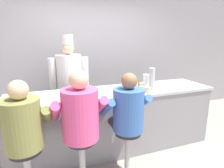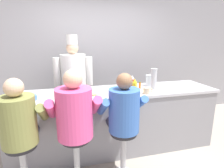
% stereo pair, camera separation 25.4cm
% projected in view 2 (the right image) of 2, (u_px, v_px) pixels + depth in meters
% --- Properties ---
extents(ground_plane, '(20.00, 20.00, 0.00)m').
position_uv_depth(ground_plane, '(122.00, 161.00, 2.76)').
color(ground_plane, '#9E9384').
extents(wall_back, '(10.00, 0.06, 2.70)m').
position_uv_depth(wall_back, '(99.00, 58.00, 4.02)').
color(wall_back, '#99999E').
rests_on(wall_back, ground_plane).
extents(diner_counter, '(3.19, 0.75, 0.97)m').
position_uv_depth(diner_counter, '(115.00, 120.00, 2.99)').
color(diner_counter, gray).
rests_on(diner_counter, ground_plane).
extents(ketchup_bottle_red, '(0.08, 0.08, 0.24)m').
position_uv_depth(ketchup_bottle_red, '(132.00, 83.00, 2.86)').
color(ketchup_bottle_red, red).
rests_on(ketchup_bottle_red, diner_counter).
extents(mustard_bottle_yellow, '(0.07, 0.07, 0.23)m').
position_uv_depth(mustard_bottle_yellow, '(135.00, 87.00, 2.68)').
color(mustard_bottle_yellow, yellow).
rests_on(mustard_bottle_yellow, diner_counter).
extents(hot_sauce_bottle_orange, '(0.03, 0.03, 0.13)m').
position_uv_depth(hot_sauce_bottle_orange, '(140.00, 86.00, 2.91)').
color(hot_sauce_bottle_orange, orange).
rests_on(hot_sauce_bottle_orange, diner_counter).
extents(water_pitcher_clear, '(0.14, 0.12, 0.19)m').
position_uv_depth(water_pitcher_clear, '(149.00, 80.00, 3.14)').
color(water_pitcher_clear, silver).
rests_on(water_pitcher_clear, diner_counter).
extents(breakfast_plate, '(0.25, 0.25, 0.05)m').
position_uv_depth(breakfast_plate, '(93.00, 96.00, 2.59)').
color(breakfast_plate, white).
rests_on(breakfast_plate, diner_counter).
extents(cereal_bowl, '(0.13, 0.13, 0.06)m').
position_uv_depth(cereal_bowl, '(32.00, 98.00, 2.45)').
color(cereal_bowl, '#4C7FB7').
rests_on(cereal_bowl, diner_counter).
extents(coffee_mug_tan, '(0.14, 0.10, 0.09)m').
position_uv_depth(coffee_mug_tan, '(147.00, 91.00, 2.72)').
color(coffee_mug_tan, beige).
rests_on(coffee_mug_tan, diner_counter).
extents(coffee_mug_blue, '(0.14, 0.10, 0.09)m').
position_uv_depth(coffee_mug_blue, '(117.00, 90.00, 2.72)').
color(coffee_mug_blue, '#4C7AB2').
rests_on(coffee_mug_blue, diner_counter).
extents(cup_stack_steel, '(0.10, 0.10, 0.33)m').
position_uv_depth(cup_stack_steel, '(154.00, 79.00, 2.96)').
color(cup_stack_steel, '#B7BABF').
rests_on(cup_stack_steel, diner_counter).
extents(diner_seated_olive, '(0.57, 0.57, 1.37)m').
position_uv_depth(diner_seated_olive, '(19.00, 124.00, 2.02)').
color(diner_seated_olive, '#B2B5BA').
rests_on(diner_seated_olive, ground_plane).
extents(diner_seated_pink, '(0.63, 0.62, 1.44)m').
position_uv_depth(diner_seated_pink, '(75.00, 116.00, 2.16)').
color(diner_seated_pink, '#B2B5BA').
rests_on(diner_seated_pink, ground_plane).
extents(diner_seated_blue, '(0.57, 0.56, 1.37)m').
position_uv_depth(diner_seated_blue, '(123.00, 113.00, 2.31)').
color(diner_seated_blue, '#B2B5BA').
rests_on(diner_seated_blue, ground_plane).
extents(cook_in_whites_near, '(0.71, 0.46, 1.82)m').
position_uv_depth(cook_in_whites_near, '(74.00, 80.00, 3.51)').
color(cook_in_whites_near, '#232328').
rests_on(cook_in_whites_near, ground_plane).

